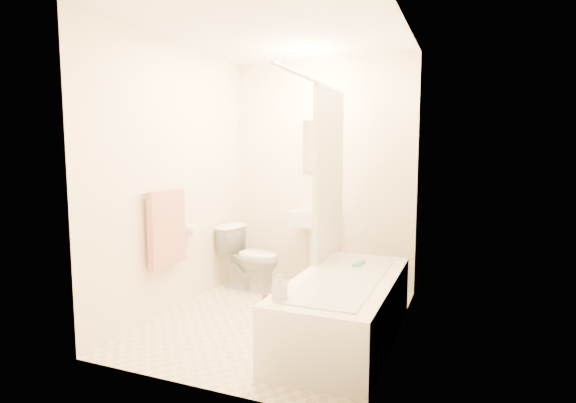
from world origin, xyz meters
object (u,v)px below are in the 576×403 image
at_px(bathtub, 345,308).
at_px(bath_mat, 296,305).
at_px(toilet, 251,258).
at_px(sink, 316,245).
at_px(soap_bottle, 280,287).

distance_m(bathtub, bath_mat, 0.84).
bearing_deg(bath_mat, bathtub, -40.75).
height_order(toilet, sink, sink).
height_order(bath_mat, soap_bottle, soap_bottle).
height_order(toilet, soap_bottle, toilet).
relative_size(toilet, soap_bottle, 3.97).
height_order(bathtub, bath_mat, bathtub).
bearing_deg(bathtub, soap_bottle, -111.70).
bearing_deg(bathtub, bath_mat, 139.25).
xyz_separation_m(sink, bath_mat, (0.03, -0.67, -0.44)).
xyz_separation_m(toilet, bathtub, (1.25, -0.86, -0.09)).
bearing_deg(toilet, soap_bottle, -137.89).
height_order(sink, bath_mat, sink).
height_order(toilet, bathtub, toilet).
bearing_deg(bathtub, toilet, 145.50).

